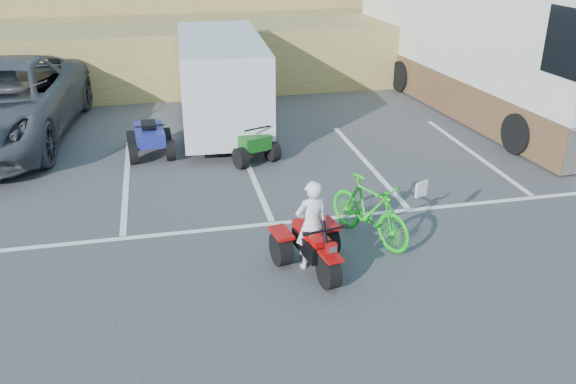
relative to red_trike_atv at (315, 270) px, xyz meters
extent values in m
plane|color=#3B3B3E|center=(-0.35, -0.66, 0.00)|extent=(100.00, 100.00, 0.00)
cube|color=white|center=(-3.05, 4.34, 0.00)|extent=(0.12, 5.00, 0.01)
cube|color=white|center=(-0.35, 4.34, 0.00)|extent=(0.12, 5.00, 0.01)
cube|color=white|center=(2.35, 4.34, 0.00)|extent=(0.12, 5.00, 0.01)
cube|color=white|center=(5.05, 4.34, 0.00)|extent=(0.12, 5.00, 0.01)
cube|color=white|center=(7.75, 4.34, 0.00)|extent=(0.12, 5.00, 0.01)
cube|color=white|center=(-0.35, 1.74, 0.00)|extent=(28.00, 0.12, 0.01)
cube|color=olive|center=(-0.35, 13.34, 1.00)|extent=(40.00, 6.00, 2.00)
cube|color=olive|center=(-0.35, 16.84, 2.00)|extent=(40.00, 4.00, 2.20)
imported|color=white|center=(-0.03, 0.15, 0.75)|extent=(0.60, 0.45, 1.50)
imported|color=#14BF19|center=(1.18, 0.82, 0.57)|extent=(1.28, 1.95, 1.14)
imported|color=#45474D|center=(-6.03, 7.71, 0.97)|extent=(3.94, 7.27, 1.94)
cube|color=silver|center=(-0.59, 7.47, 1.33)|extent=(2.29, 5.25, 2.15)
cylinder|color=black|center=(-0.59, 7.47, 0.30)|extent=(1.92, 0.69, 0.60)
cube|color=silver|center=(7.01, 8.03, 2.00)|extent=(3.70, 11.02, 3.89)
cube|color=brown|center=(7.01, 8.03, 0.59)|extent=(3.76, 11.02, 1.08)
camera|label=1|loc=(-2.19, -8.10, 5.20)|focal=38.00mm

